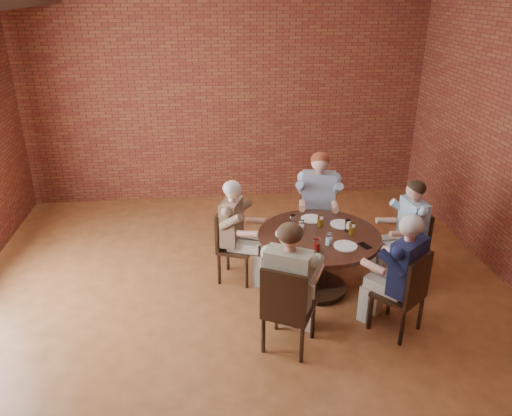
{
  "coord_description": "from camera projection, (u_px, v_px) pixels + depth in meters",
  "views": [
    {
      "loc": [
        -0.37,
        -4.6,
        3.36
      ],
      "look_at": [
        0.23,
        1.0,
        0.85
      ],
      "focal_mm": 35.0,
      "sensor_mm": 36.0,
      "label": 1
    }
  ],
  "objects": [
    {
      "name": "glass_g",
      "position": [
        329.0,
        239.0,
        5.48
      ],
      "size": [
        0.07,
        0.07,
        0.14
      ],
      "primitive_type": "cylinder",
      "color": "white",
      "rests_on": "dining_table"
    },
    {
      "name": "dining_table",
      "position": [
        318.0,
        251.0,
        5.84
      ],
      "size": [
        1.41,
        1.41,
        0.75
      ],
      "color": "black",
      "rests_on": "floor"
    },
    {
      "name": "floor",
      "position": [
        245.0,
        314.0,
        5.59
      ],
      "size": [
        7.0,
        7.0,
        0.0
      ],
      "primitive_type": "plane",
      "color": "#9C5930",
      "rests_on": "ground"
    },
    {
      "name": "glass_b",
      "position": [
        320.0,
        221.0,
        5.9
      ],
      "size": [
        0.07,
        0.07,
        0.14
      ],
      "primitive_type": "cylinder",
      "color": "white",
      "rests_on": "dining_table"
    },
    {
      "name": "wall_back",
      "position": [
        226.0,
        99.0,
        8.07
      ],
      "size": [
        7.0,
        0.0,
        7.0
      ],
      "primitive_type": "plane",
      "rotation": [
        1.57,
        0.0,
        0.0
      ],
      "color": "brown",
      "rests_on": "ground"
    },
    {
      "name": "glass_a",
      "position": [
        348.0,
        226.0,
        5.79
      ],
      "size": [
        0.07,
        0.07,
        0.14
      ],
      "primitive_type": "cylinder",
      "color": "white",
      "rests_on": "dining_table"
    },
    {
      "name": "plate_c",
      "position": [
        286.0,
        234.0,
        5.74
      ],
      "size": [
        0.26,
        0.26,
        0.01
      ],
      "primitive_type": "cylinder",
      "color": "white",
      "rests_on": "dining_table"
    },
    {
      "name": "glass_e",
      "position": [
        296.0,
        234.0,
        5.6
      ],
      "size": [
        0.07,
        0.07,
        0.14
      ],
      "primitive_type": "cylinder",
      "color": "white",
      "rests_on": "dining_table"
    },
    {
      "name": "plate_b",
      "position": [
        311.0,
        219.0,
        6.11
      ],
      "size": [
        0.26,
        0.26,
        0.01
      ],
      "primitive_type": "cylinder",
      "color": "white",
      "rests_on": "dining_table"
    },
    {
      "name": "chair_e",
      "position": [
        406.0,
        291.0,
        5.09
      ],
      "size": [
        0.61,
        0.61,
        0.95
      ],
      "rotation": [
        0.0,
        0.0,
        3.81
      ],
      "color": "black",
      "rests_on": "floor"
    },
    {
      "name": "chair_d",
      "position": [
        286.0,
        307.0,
        4.83
      ],
      "size": [
        0.62,
        0.62,
        0.97
      ],
      "rotation": [
        0.0,
        0.0,
        2.66
      ],
      "color": "black",
      "rests_on": "floor"
    },
    {
      "name": "plate_a",
      "position": [
        341.0,
        224.0,
        5.97
      ],
      "size": [
        0.26,
        0.26,
        0.01
      ],
      "primitive_type": "cylinder",
      "color": "white",
      "rests_on": "dining_table"
    },
    {
      "name": "chair_c",
      "position": [
        230.0,
        242.0,
        6.1
      ],
      "size": [
        0.53,
        0.53,
        0.92
      ],
      "rotation": [
        0.0,
        0.0,
        1.21
      ],
      "color": "black",
      "rests_on": "floor"
    },
    {
      "name": "diner_c",
      "position": [
        236.0,
        232.0,
        6.02
      ],
      "size": [
        0.76,
        0.7,
        1.3
      ],
      "primitive_type": null,
      "rotation": [
        0.0,
        0.0,
        1.21
      ],
      "color": "brown",
      "rests_on": "floor"
    },
    {
      "name": "chair_a",
      "position": [
        412.0,
        243.0,
        6.09
      ],
      "size": [
        0.46,
        0.46,
        0.92
      ],
      "rotation": [
        0.0,
        0.0,
        -1.46
      ],
      "color": "black",
      "rests_on": "floor"
    },
    {
      "name": "glass_c",
      "position": [
        293.0,
        221.0,
        5.91
      ],
      "size": [
        0.07,
        0.07,
        0.14
      ],
      "primitive_type": "cylinder",
      "color": "white",
      "rests_on": "dining_table"
    },
    {
      "name": "plate_d",
      "position": [
        345.0,
        246.0,
        5.47
      ],
      "size": [
        0.26,
        0.26,
        0.01
      ],
      "primitive_type": "cylinder",
      "color": "white",
      "rests_on": "dining_table"
    },
    {
      "name": "glass_h",
      "position": [
        352.0,
        229.0,
        5.71
      ],
      "size": [
        0.07,
        0.07,
        0.14
      ],
      "primitive_type": "cylinder",
      "color": "white",
      "rests_on": "dining_table"
    },
    {
      "name": "diner_a",
      "position": [
        407.0,
        232.0,
        6.01
      ],
      "size": [
        0.68,
        0.58,
        1.31
      ],
      "primitive_type": null,
      "rotation": [
        0.0,
        0.0,
        -1.46
      ],
      "color": "#4885BD",
      "rests_on": "floor"
    },
    {
      "name": "smartphone",
      "position": [
        365.0,
        246.0,
        5.48
      ],
      "size": [
        0.13,
        0.17,
        0.01
      ],
      "primitive_type": "cube",
      "rotation": [
        0.0,
        0.0,
        0.37
      ],
      "color": "black",
      "rests_on": "dining_table"
    },
    {
      "name": "glass_f",
      "position": [
        317.0,
        245.0,
        5.36
      ],
      "size": [
        0.07,
        0.07,
        0.14
      ],
      "primitive_type": "cylinder",
      "color": "white",
      "rests_on": "dining_table"
    },
    {
      "name": "diner_b",
      "position": [
        318.0,
        205.0,
        6.63
      ],
      "size": [
        0.71,
        0.81,
        1.41
      ],
      "primitive_type": null,
      "rotation": [
        0.0,
        0.0,
        -0.2
      ],
      "color": "#7F8AA2",
      "rests_on": "floor"
    },
    {
      "name": "diner_e",
      "position": [
        400.0,
        275.0,
        5.08
      ],
      "size": [
        0.83,
        0.85,
        1.35
      ],
      "primitive_type": null,
      "rotation": [
        0.0,
        0.0,
        3.81
      ],
      "color": "#161B3F",
      "rests_on": "floor"
    },
    {
      "name": "diner_d",
      "position": [
        290.0,
        287.0,
        4.84
      ],
      "size": [
        0.82,
        0.88,
        1.4
      ],
      "primitive_type": null,
      "rotation": [
        0.0,
        0.0,
        2.66
      ],
      "color": "#BEA595",
      "rests_on": "floor"
    },
    {
      "name": "glass_d",
      "position": [
        301.0,
        226.0,
        5.78
      ],
      "size": [
        0.07,
        0.07,
        0.14
      ],
      "primitive_type": "cylinder",
      "color": "white",
      "rests_on": "dining_table"
    },
    {
      "name": "chair_b",
      "position": [
        317.0,
        214.0,
        6.79
      ],
      "size": [
        0.55,
        0.55,
        0.98
      ],
      "rotation": [
        0.0,
        0.0,
        -0.2
      ],
      "color": "black",
      "rests_on": "floor"
    }
  ]
}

